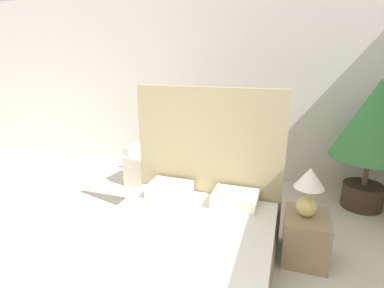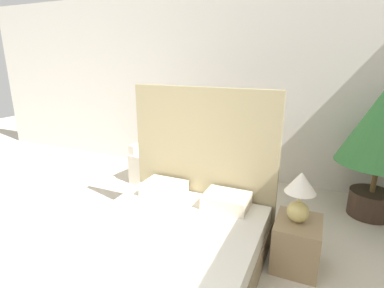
{
  "view_description": "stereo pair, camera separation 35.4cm",
  "coord_description": "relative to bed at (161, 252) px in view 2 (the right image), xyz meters",
  "views": [
    {
      "loc": [
        1.16,
        -0.68,
        1.88
      ],
      "look_at": [
        0.0,
        2.78,
        0.83
      ],
      "focal_mm": 28.0,
      "sensor_mm": 36.0,
      "label": 1
    },
    {
      "loc": [
        1.49,
        -0.55,
        1.88
      ],
      "look_at": [
        0.0,
        2.78,
        0.83
      ],
      "focal_mm": 28.0,
      "sensor_mm": 36.0,
      "label": 2
    }
  ],
  "objects": [
    {
      "name": "armchair_near_window_right",
      "position": [
        -0.19,
        1.9,
        0.0
      ],
      "size": [
        0.58,
        0.61,
        0.86
      ],
      "rotation": [
        0.0,
        0.0,
        0.03
      ],
      "color": "beige",
      "rests_on": "ground_plane"
    },
    {
      "name": "potted_palm",
      "position": [
        1.79,
        2.03,
        0.81
      ],
      "size": [
        0.96,
        0.96,
        1.66
      ],
      "color": "#38281E",
      "rests_on": "ground_plane"
    },
    {
      "name": "side_table",
      "position": [
        -0.69,
        1.92,
        -0.08
      ],
      "size": [
        0.4,
        0.4,
        0.4
      ],
      "color": "brown",
      "rests_on": "ground_plane"
    },
    {
      "name": "wall_back",
      "position": [
        -0.34,
        2.65,
        1.17
      ],
      "size": [
        10.0,
        0.06,
        2.9
      ],
      "color": "silver",
      "rests_on": "ground_plane"
    },
    {
      "name": "bed",
      "position": [
        0.0,
        0.0,
        0.0
      ],
      "size": [
        1.61,
        2.13,
        1.6
      ],
      "color": "#8C7A5B",
      "rests_on": "ground_plane"
    },
    {
      "name": "table_lamp",
      "position": [
        1.03,
        0.69,
        0.46
      ],
      "size": [
        0.27,
        0.27,
        0.48
      ],
      "color": "tan",
      "rests_on": "nightstand"
    },
    {
      "name": "armchair_near_window_left",
      "position": [
        -1.19,
        1.9,
        0.0
      ],
      "size": [
        0.64,
        0.67,
        0.86
      ],
      "rotation": [
        0.0,
        0.0,
        -0.13
      ],
      "color": "beige",
      "rests_on": "ground_plane"
    },
    {
      "name": "nightstand",
      "position": [
        1.05,
        0.69,
        -0.05
      ],
      "size": [
        0.4,
        0.49,
        0.45
      ],
      "color": "#937A56",
      "rests_on": "ground_plane"
    }
  ]
}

